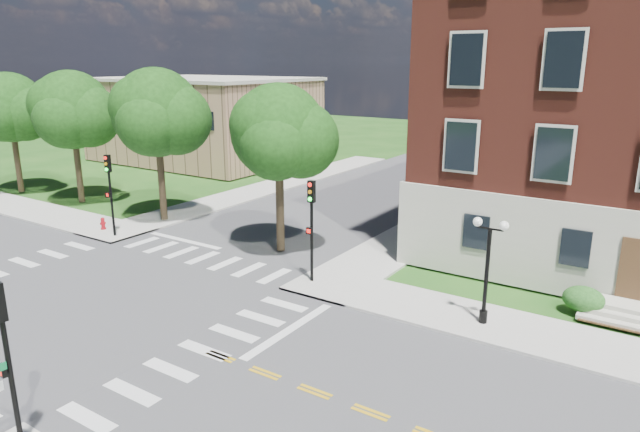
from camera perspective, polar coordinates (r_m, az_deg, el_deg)
The scene contains 17 objects.
ground at distance 26.65m, azimuth -22.72°, elevation -8.23°, with size 160.00×160.00×0.00m, color #1A4814.
road_ew at distance 26.65m, azimuth -22.72°, elevation -8.22°, with size 90.00×12.00×0.01m, color #3D3D3F.
road_ns at distance 26.65m, azimuth -22.72°, elevation -8.21°, with size 12.00×90.00×0.01m, color #3D3D3F.
sidewalk_ne at distance 30.73m, azimuth 21.28°, elevation -4.86°, with size 34.00×34.00×0.12m.
sidewalk_nw at distance 47.20m, azimuth -17.98°, elevation 2.27°, with size 34.00×34.00×0.12m.
crosswalk_east at distance 21.49m, azimuth -11.51°, elevation -13.07°, with size 2.20×10.20×0.02m, color silver, non-canonical shape.
stop_bar_east at distance 22.55m, azimuth -3.08°, elevation -11.34°, with size 0.40×5.50×0.00m, color silver.
secondary_building at distance 61.10m, azimuth -11.52°, elevation 9.53°, with size 20.40×15.40×8.30m.
tree_a at distance 49.82m, azimuth -28.61°, elevation 9.50°, with size 5.25×5.25×9.17m.
tree_b at distance 44.19m, azimuth -23.58°, elevation 9.68°, with size 5.48×5.48×9.37m.
tree_c at distance 37.15m, azimuth -16.03°, elevation 9.89°, with size 5.49×5.49×9.62m.
tree_d at distance 29.75m, azimuth -4.16°, elevation 8.38°, with size 4.97×4.97×8.93m.
traffic_signal_se at distance 16.56m, azimuth -28.93°, elevation -11.44°, with size 0.35×0.39×4.80m.
traffic_signal_ne at distance 25.88m, azimuth -0.87°, elevation -0.20°, with size 0.33×0.36×4.80m.
traffic_signal_nw at distance 35.03m, azimuth -20.30°, elevation 2.96°, with size 0.37×0.43×4.80m.
twin_lamp_west at distance 22.85m, azimuth 16.39°, elevation -4.72°, with size 1.36×0.36×4.23m.
fire_hydrant at distance 37.21m, azimuth -20.88°, elevation -0.73°, with size 0.35×0.35×0.75m.
Camera 1 is at (20.87, -13.14, 10.10)m, focal length 32.00 mm.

